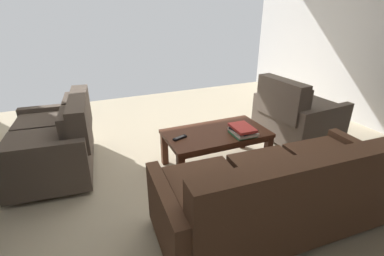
# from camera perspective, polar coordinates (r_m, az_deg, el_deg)

# --- Properties ---
(ground_plane) EXTENTS (5.62, 5.77, 0.01)m
(ground_plane) POSITION_cam_1_polar(r_m,az_deg,el_deg) (3.41, 2.21, -7.02)
(ground_plane) COLOR beige
(sofa_main) EXTENTS (1.99, 0.91, 0.83)m
(sofa_main) POSITION_cam_1_polar(r_m,az_deg,el_deg) (2.42, 17.41, -12.47)
(sofa_main) COLOR black
(sofa_main) RESTS_ON ground
(loveseat_near) EXTENTS (0.94, 1.27, 0.84)m
(loveseat_near) POSITION_cam_1_polar(r_m,az_deg,el_deg) (3.43, -25.64, -2.43)
(loveseat_near) COLOR black
(loveseat_near) RESTS_ON ground
(coffee_table) EXTENTS (1.15, 0.62, 0.43)m
(coffee_table) POSITION_cam_1_polar(r_m,az_deg,el_deg) (3.18, 4.87, -1.85)
(coffee_table) COLOR #4C2819
(coffee_table) RESTS_ON ground
(armchair_side) EXTENTS (0.92, 0.99, 0.89)m
(armchair_side) POSITION_cam_1_polar(r_m,az_deg,el_deg) (4.04, 20.14, 2.48)
(armchair_side) COLOR black
(armchair_side) RESTS_ON ground
(book_stack) EXTENTS (0.26, 0.30, 0.10)m
(book_stack) POSITION_cam_1_polar(r_m,az_deg,el_deg) (3.10, 10.21, -0.51)
(book_stack) COLOR #337F51
(book_stack) RESTS_ON coffee_table
(tv_remote) EXTENTS (0.17, 0.09, 0.02)m
(tv_remote) POSITION_cam_1_polar(r_m,az_deg,el_deg) (2.99, -2.48, -1.99)
(tv_remote) COLOR black
(tv_remote) RESTS_ON coffee_table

